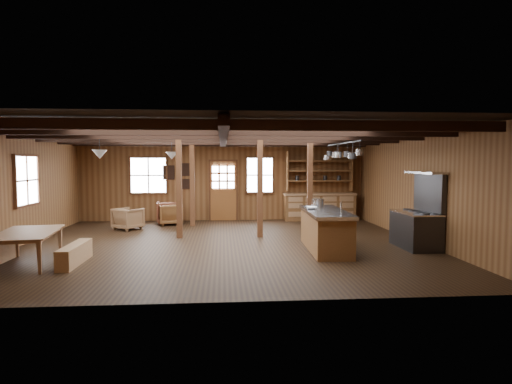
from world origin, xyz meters
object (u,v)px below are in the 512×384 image
(commercial_range, at_px, (418,223))
(armchair_b, at_px, (169,212))
(armchair_c, at_px, (128,219))
(kitchen_island, at_px, (325,230))
(dining_table, at_px, (29,248))
(armchair_a, at_px, (170,214))

(commercial_range, relative_size, armchair_b, 2.25)
(commercial_range, height_order, armchair_c, commercial_range)
(kitchen_island, xyz_separation_m, dining_table, (-6.27, -0.95, -0.14))
(kitchen_island, xyz_separation_m, armchair_c, (-5.29, 3.50, -0.14))
(commercial_range, height_order, armchair_b, commercial_range)
(commercial_range, relative_size, armchair_a, 2.44)
(kitchen_island, height_order, armchair_a, kitchen_island)
(armchair_c, bearing_deg, commercial_range, -167.78)
(kitchen_island, xyz_separation_m, armchair_a, (-4.12, 4.43, -0.14))
(armchair_b, bearing_deg, armchair_a, 97.95)
(commercial_range, bearing_deg, kitchen_island, -177.48)
(commercial_range, height_order, dining_table, commercial_range)
(kitchen_island, distance_m, commercial_range, 2.28)
(commercial_range, xyz_separation_m, armchair_c, (-7.57, 3.40, -0.27))
(armchair_a, bearing_deg, kitchen_island, 119.22)
(commercial_range, bearing_deg, armchair_b, 144.45)
(armchair_a, relative_size, armchair_c, 1.02)
(dining_table, distance_m, armchair_b, 6.05)
(dining_table, relative_size, armchair_c, 2.59)
(kitchen_island, height_order, dining_table, kitchen_island)
(armchair_b, bearing_deg, armchair_c, 42.61)
(commercial_range, distance_m, dining_table, 8.62)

